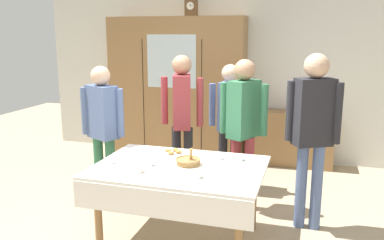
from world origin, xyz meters
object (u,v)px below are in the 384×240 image
Objects in this scene: person_by_cabinet at (229,115)px; book_stack at (294,109)px; tea_cup_center at (240,158)px; person_near_right_end at (243,120)px; bookshelf_low at (292,139)px; person_beside_shelf at (182,111)px; dining_table at (178,177)px; tea_cup_far_right at (150,163)px; tea_cup_front_edge at (219,157)px; mantel_clock at (191,8)px; spoon_mid_left at (147,150)px; tea_cup_near_right at (197,175)px; bread_basket at (188,161)px; spoon_mid_right at (223,171)px; wall_cabinet at (177,88)px; person_behind_table_left at (313,124)px; tea_cup_mid_right at (111,161)px; tea_cup_back_edge at (139,170)px; person_behind_table_right at (103,122)px; pastry_plate at (173,153)px.

book_stack is at bearing 58.78° from person_by_cabinet.
tea_cup_center is 0.08× the size of person_near_right_end.
person_by_cabinet is (-0.26, 0.54, -0.07)m from person_near_right_end.
bookshelf_low is 0.69× the size of person_beside_shelf.
dining_table is 11.92× the size of tea_cup_far_right.
bookshelf_low is at bearing 75.95° from tea_cup_front_edge.
tea_cup_center is 1.18m from person_beside_shelf.
mantel_clock is at bearing 123.28° from person_near_right_end.
person_near_right_end is (0.92, 0.50, 0.28)m from spoon_mid_left.
tea_cup_far_right is at bearing 160.35° from tea_cup_near_right.
spoon_mid_right is at bearing -14.63° from bread_basket.
person_by_cabinet is at bearing -46.56° from wall_cabinet.
spoon_mid_right is at bearing -104.66° from tea_cup_center.
person_by_cabinet is at bearing 57.54° from spoon_mid_left.
person_behind_table_left reaches higher than tea_cup_front_edge.
wall_cabinet is at bearing -178.39° from book_stack.
spoon_mid_right is 1.37m from person_beside_shelf.
bookshelf_low is 3.16m from tea_cup_mid_right.
tea_cup_back_edge is at bearing -143.28° from tea_cup_center.
wall_cabinet is at bearing 111.22° from person_beside_shelf.
person_beside_shelf reaches higher than person_behind_table_right.
tea_cup_center is (-0.38, -2.31, 0.37)m from bookshelf_low.
pastry_plate is 0.31m from spoon_mid_left.
bread_basket is at bearing -114.12° from person_near_right_end.
person_beside_shelf is at bearing 128.09° from tea_cup_front_edge.
person_near_right_end reaches higher than book_stack.
spoon_mid_left is at bearing 155.30° from spoon_mid_right.
person_by_cabinet is at bearing 106.50° from tea_cup_center.
tea_cup_mid_right and tea_cup_back_edge have the same top height.
bread_basket is 2.02× the size of spoon_mid_left.
person_behind_table_left is (1.79, 0.75, 0.31)m from tea_cup_mid_right.
tea_cup_back_edge is 0.75m from spoon_mid_right.
person_by_cabinet reaches higher than tea_cup_near_right.
bread_basket is at bearing 54.18° from dining_table.
tea_cup_near_right is 1.09× the size of spoon_mid_left.
dining_table is at bearing -40.60° from spoon_mid_left.
tea_cup_near_right reaches higher than pastry_plate.
spoon_mid_left is at bearing 115.86° from tea_cup_far_right.
mantel_clock is 3.01m from bread_basket.
tea_cup_near_right is at bearing -41.75° from spoon_mid_left.
tea_cup_far_right is 0.46× the size of pastry_plate.
tea_cup_mid_right is at bearing -156.69° from tea_cup_front_edge.
tea_cup_mid_right is (-0.63, -0.10, 0.13)m from dining_table.
dining_table is at bearing -108.70° from book_stack.
tea_cup_near_right is at bearing 2.23° from tea_cup_back_edge.
tea_cup_mid_right is 0.08× the size of person_near_right_end.
bookshelf_low reaches higher than tea_cup_front_edge.
pastry_plate is at bearing -72.06° from wall_cabinet.
person_behind_table_right is at bearing -134.02° from book_stack.
tea_cup_near_right is (-0.06, -0.54, 0.00)m from tea_cup_front_edge.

